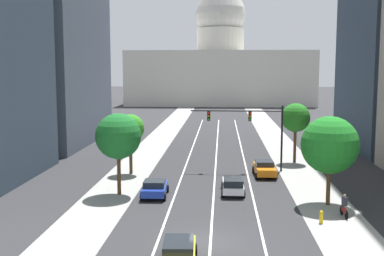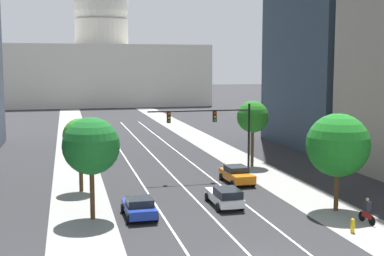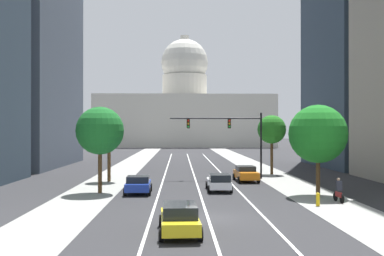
{
  "view_description": "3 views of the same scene",
  "coord_description": "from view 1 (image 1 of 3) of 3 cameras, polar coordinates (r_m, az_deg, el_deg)",
  "views": [
    {
      "loc": [
        0.64,
        -29.18,
        10.71
      ],
      "look_at": [
        -2.87,
        27.95,
        3.56
      ],
      "focal_mm": 45.77,
      "sensor_mm": 36.0,
      "label": 1
    },
    {
      "loc": [
        -9.52,
        -24.33,
        10.35
      ],
      "look_at": [
        2.37,
        24.98,
        4.21
      ],
      "focal_mm": 49.1,
      "sensor_mm": 36.0,
      "label": 2
    },
    {
      "loc": [
        -1.63,
        -26.22,
        5.05
      ],
      "look_at": [
        -0.26,
        23.48,
        5.25
      ],
      "focal_mm": 43.04,
      "sensor_mm": 36.0,
      "label": 3
    }
  ],
  "objects": [
    {
      "name": "lane_stripe_left",
      "position": [
        55.37,
        -0.59,
        -4.02
      ],
      "size": [
        0.16,
        90.0,
        0.01
      ],
      "primitive_type": "cube",
      "color": "white",
      "rests_on": "ground"
    },
    {
      "name": "lane_stripe_center",
      "position": [
        55.23,
        2.79,
        -4.06
      ],
      "size": [
        0.16,
        90.0,
        0.01
      ],
      "primitive_type": "cube",
      "color": "white",
      "rests_on": "ground"
    },
    {
      "name": "cyclist",
      "position": [
        37.02,
        17.33,
        -8.66
      ],
      "size": [
        0.38,
        1.7,
        1.72
      ],
      "rotation": [
        0.0,
        0.0,
        1.66
      ],
      "color": "black",
      "rests_on": "ground"
    },
    {
      "name": "car_white",
      "position": [
        41.96,
        4.8,
        -6.62
      ],
      "size": [
        1.98,
        4.49,
        1.46
      ],
      "rotation": [
        0.0,
        0.0,
        1.57
      ],
      "color": "silver",
      "rests_on": "ground"
    },
    {
      "name": "traffic_signal_mast",
      "position": [
        50.64,
        7.04,
        0.5
      ],
      "size": [
        9.51,
        0.39,
        6.81
      ],
      "color": "black",
      "rests_on": "ground"
    },
    {
      "name": "street_tree_mid_left",
      "position": [
        49.21,
        -7.2,
        -0.08
      ],
      "size": [
        2.8,
        2.8,
        6.04
      ],
      "color": "#51381E",
      "rests_on": "ground"
    },
    {
      "name": "ground_plane",
      "position": [
        70.01,
        2.95,
        -1.69
      ],
      "size": [
        400.0,
        400.0,
        0.0
      ],
      "primitive_type": "plane",
      "color": "#2B2B2D"
    },
    {
      "name": "sidewalk_right",
      "position": [
        65.57,
        10.53,
        -2.4
      ],
      "size": [
        4.36,
        130.0,
        0.01
      ],
      "primitive_type": "cube",
      "color": "gray",
      "rests_on": "ground"
    },
    {
      "name": "car_yellow",
      "position": [
        27.24,
        -1.55,
        -14.29
      ],
      "size": [
        2.15,
        4.69,
        1.47
      ],
      "rotation": [
        0.0,
        0.0,
        1.62
      ],
      "color": "yellow",
      "rests_on": "ground"
    },
    {
      "name": "fire_hydrant",
      "position": [
        35.35,
        14.83,
        -9.97
      ],
      "size": [
        0.26,
        0.35,
        0.91
      ],
      "color": "yellow",
      "rests_on": "ground"
    },
    {
      "name": "street_tree_mid_right",
      "position": [
        39.18,
        15.76,
        -1.93
      ],
      "size": [
        4.46,
        4.46,
        6.98
      ],
      "color": "#51381E",
      "rests_on": "ground"
    },
    {
      "name": "lane_stripe_right",
      "position": [
        55.29,
        6.18,
        -4.08
      ],
      "size": [
        0.16,
        90.0,
        0.01
      ],
      "primitive_type": "cube",
      "color": "white",
      "rests_on": "ground"
    },
    {
      "name": "street_tree_far_right",
      "position": [
        55.72,
        11.98,
        1.15
      ],
      "size": [
        3.23,
        3.23,
        6.72
      ],
      "color": "#51381E",
      "rests_on": "ground"
    },
    {
      "name": "car_blue",
      "position": [
        41.06,
        -4.36,
        -6.96
      ],
      "size": [
        2.17,
        4.05,
        1.41
      ],
      "rotation": [
        0.0,
        0.0,
        1.6
      ],
      "color": "#1E389E",
      "rests_on": "ground"
    },
    {
      "name": "car_orange",
      "position": [
        49.03,
        8.44,
        -4.65
      ],
      "size": [
        2.22,
        4.45,
        1.5
      ],
      "rotation": [
        0.0,
        0.0,
        1.61
      ],
      "color": "orange",
      "rests_on": "ground"
    },
    {
      "name": "capitol_building",
      "position": [
        143.92,
        3.29,
        6.96
      ],
      "size": [
        52.24,
        25.56,
        33.95
      ],
      "color": "beige",
      "rests_on": "ground"
    },
    {
      "name": "street_tree_near_left",
      "position": [
        41.19,
        -8.59,
        -0.98
      ],
      "size": [
        3.84,
        3.84,
        6.91
      ],
      "color": "#51381E",
      "rests_on": "ground"
    },
    {
      "name": "sidewalk_left",
      "position": [
        65.73,
        -4.7,
        -2.28
      ],
      "size": [
        4.36,
        130.0,
        0.01
      ],
      "primitive_type": "cube",
      "color": "gray",
      "rests_on": "ground"
    }
  ]
}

